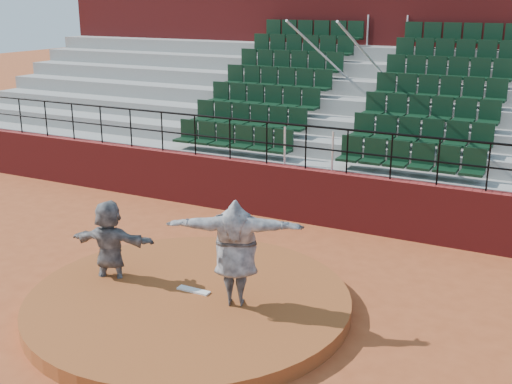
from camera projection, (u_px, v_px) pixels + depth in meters
ground at (189, 308)px, 10.97m from camera, size 90.00×90.00×0.00m
pitchers_mound at (189, 301)px, 10.93m from camera, size 5.50×5.50×0.25m
pitching_rubber at (194, 290)px, 11.02m from camera, size 0.60×0.15×0.03m
boundary_wall at (305, 195)px, 15.03m from camera, size 24.00×0.30×1.30m
wall_railing at (306, 137)px, 14.63m from camera, size 24.04×0.05×1.03m
seating_deck at (356, 134)px, 17.91m from camera, size 24.00×5.97×4.63m
press_box_facade at (399, 48)px, 20.66m from camera, size 24.00×3.00×7.10m
pitcher at (236, 252)px, 10.34m from camera, size 2.27×1.36×1.79m
fielder at (110, 245)px, 11.47m from camera, size 1.63×0.88×1.68m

